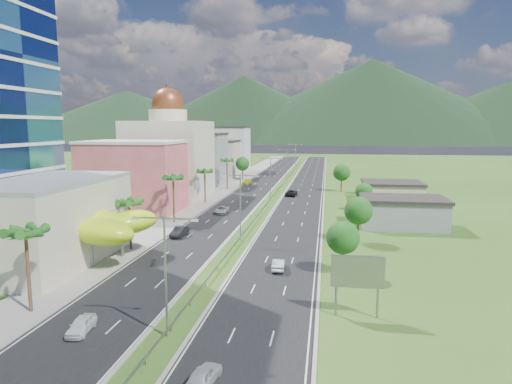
% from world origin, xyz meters
% --- Properties ---
extents(ground, '(500.00, 500.00, 0.00)m').
position_xyz_m(ground, '(0.00, 0.00, 0.00)').
color(ground, '#2D5119').
rests_on(ground, ground).
extents(road_left, '(11.00, 260.00, 0.04)m').
position_xyz_m(road_left, '(-7.50, 90.00, 0.02)').
color(road_left, black).
rests_on(road_left, ground).
extents(road_right, '(11.00, 260.00, 0.04)m').
position_xyz_m(road_right, '(7.50, 90.00, 0.02)').
color(road_right, black).
rests_on(road_right, ground).
extents(sidewalk_left, '(7.00, 260.00, 0.12)m').
position_xyz_m(sidewalk_left, '(-17.00, 90.00, 0.06)').
color(sidewalk_left, gray).
rests_on(sidewalk_left, ground).
extents(median_guardrail, '(0.10, 216.06, 0.76)m').
position_xyz_m(median_guardrail, '(0.00, 71.99, 0.62)').
color(median_guardrail, gray).
rests_on(median_guardrail, ground).
extents(streetlight_median_a, '(6.04, 0.25, 11.00)m').
position_xyz_m(streetlight_median_a, '(0.00, -25.00, 6.75)').
color(streetlight_median_a, gray).
rests_on(streetlight_median_a, ground).
extents(streetlight_median_b, '(6.04, 0.25, 11.00)m').
position_xyz_m(streetlight_median_b, '(0.00, 10.00, 6.75)').
color(streetlight_median_b, gray).
rests_on(streetlight_median_b, ground).
extents(streetlight_median_c, '(6.04, 0.25, 11.00)m').
position_xyz_m(streetlight_median_c, '(0.00, 50.00, 6.75)').
color(streetlight_median_c, gray).
rests_on(streetlight_median_c, ground).
extents(streetlight_median_d, '(6.04, 0.25, 11.00)m').
position_xyz_m(streetlight_median_d, '(0.00, 95.00, 6.75)').
color(streetlight_median_d, gray).
rests_on(streetlight_median_d, ground).
extents(streetlight_median_e, '(6.04, 0.25, 11.00)m').
position_xyz_m(streetlight_median_e, '(0.00, 140.00, 6.75)').
color(streetlight_median_e, gray).
rests_on(streetlight_median_e, ground).
extents(lime_canopy, '(18.00, 15.00, 7.40)m').
position_xyz_m(lime_canopy, '(-20.00, -4.00, 4.99)').
color(lime_canopy, '#BDE716').
rests_on(lime_canopy, ground).
extents(pink_shophouse, '(20.00, 15.00, 15.00)m').
position_xyz_m(pink_shophouse, '(-28.00, 32.00, 7.50)').
color(pink_shophouse, '#C55053').
rests_on(pink_shophouse, ground).
extents(domed_building, '(20.00, 20.00, 28.70)m').
position_xyz_m(domed_building, '(-28.00, 55.00, 11.35)').
color(domed_building, beige).
rests_on(domed_building, ground).
extents(midrise_grey, '(16.00, 15.00, 16.00)m').
position_xyz_m(midrise_grey, '(-27.00, 80.00, 8.00)').
color(midrise_grey, gray).
rests_on(midrise_grey, ground).
extents(midrise_beige, '(16.00, 15.00, 13.00)m').
position_xyz_m(midrise_beige, '(-27.00, 102.00, 6.50)').
color(midrise_beige, '#BDAD9C').
rests_on(midrise_beige, ground).
extents(midrise_white, '(16.00, 15.00, 18.00)m').
position_xyz_m(midrise_white, '(-27.00, 125.00, 9.00)').
color(midrise_white, silver).
rests_on(midrise_white, ground).
extents(billboard, '(5.20, 0.35, 6.20)m').
position_xyz_m(billboard, '(17.00, -18.00, 4.42)').
color(billboard, gray).
rests_on(billboard, ground).
extents(shed_near, '(15.00, 10.00, 5.00)m').
position_xyz_m(shed_near, '(28.00, 25.00, 2.50)').
color(shed_near, gray).
rests_on(shed_near, ground).
extents(shed_far, '(14.00, 12.00, 4.40)m').
position_xyz_m(shed_far, '(30.00, 55.00, 2.20)').
color(shed_far, '#BDAD9C').
rests_on(shed_far, ground).
extents(palm_tree_a, '(3.60, 3.60, 9.10)m').
position_xyz_m(palm_tree_a, '(-15.50, -22.00, 8.02)').
color(palm_tree_a, '#47301C').
rests_on(palm_tree_a, ground).
extents(palm_tree_b, '(3.60, 3.60, 8.10)m').
position_xyz_m(palm_tree_b, '(-15.50, 2.00, 7.06)').
color(palm_tree_b, '#47301C').
rests_on(palm_tree_b, ground).
extents(palm_tree_c, '(3.60, 3.60, 9.60)m').
position_xyz_m(palm_tree_c, '(-15.50, 22.00, 8.50)').
color(palm_tree_c, '#47301C').
rests_on(palm_tree_c, ground).
extents(palm_tree_d, '(3.60, 3.60, 8.60)m').
position_xyz_m(palm_tree_d, '(-15.50, 45.00, 7.54)').
color(palm_tree_d, '#47301C').
rests_on(palm_tree_d, ground).
extents(palm_tree_e, '(3.60, 3.60, 9.40)m').
position_xyz_m(palm_tree_e, '(-15.50, 70.00, 8.31)').
color(palm_tree_e, '#47301C').
rests_on(palm_tree_e, ground).
extents(leafy_tree_lfar, '(4.90, 4.90, 8.05)m').
position_xyz_m(leafy_tree_lfar, '(-15.50, 95.00, 5.58)').
color(leafy_tree_lfar, '#47301C').
rests_on(leafy_tree_lfar, ground).
extents(leafy_tree_ra, '(4.20, 4.20, 6.90)m').
position_xyz_m(leafy_tree_ra, '(16.00, -5.00, 4.78)').
color(leafy_tree_ra, '#47301C').
rests_on(leafy_tree_ra, ground).
extents(leafy_tree_rb, '(4.55, 4.55, 7.47)m').
position_xyz_m(leafy_tree_rb, '(19.00, 12.00, 5.18)').
color(leafy_tree_rb, '#47301C').
rests_on(leafy_tree_rb, ground).
extents(leafy_tree_rc, '(3.85, 3.85, 6.33)m').
position_xyz_m(leafy_tree_rc, '(22.00, 40.00, 4.37)').
color(leafy_tree_rc, '#47301C').
rests_on(leafy_tree_rc, ground).
extents(leafy_tree_rd, '(4.90, 4.90, 8.05)m').
position_xyz_m(leafy_tree_rd, '(18.00, 70.00, 5.58)').
color(leafy_tree_rd, '#47301C').
rests_on(leafy_tree_rd, ground).
extents(mountain_ridge, '(860.00, 140.00, 90.00)m').
position_xyz_m(mountain_ridge, '(60.00, 450.00, 0.00)').
color(mountain_ridge, black).
rests_on(mountain_ridge, ground).
extents(car_white_near_left, '(2.16, 4.32, 1.41)m').
position_xyz_m(car_white_near_left, '(-7.98, -25.53, 0.75)').
color(car_white_near_left, white).
rests_on(car_white_near_left, road_left).
extents(car_dark_left, '(2.05, 5.11, 1.65)m').
position_xyz_m(car_dark_left, '(-10.80, 11.11, 0.87)').
color(car_dark_left, black).
rests_on(car_dark_left, road_left).
extents(car_silver_mid_left, '(2.68, 5.48, 1.50)m').
position_xyz_m(car_silver_mid_left, '(-8.41, 32.50, 0.79)').
color(car_silver_mid_left, '#A0A3A7').
rests_on(car_silver_mid_left, road_left).
extents(car_yellow_far_left, '(2.74, 5.38, 1.50)m').
position_xyz_m(car_yellow_far_left, '(-11.81, 82.81, 0.79)').
color(car_yellow_far_left, yellow).
rests_on(car_yellow_far_left, road_left).
extents(car_white_near_right, '(2.24, 4.24, 1.38)m').
position_xyz_m(car_white_near_right, '(5.29, -32.00, 0.73)').
color(car_white_near_right, silver).
rests_on(car_white_near_right, road_right).
extents(car_silver_right, '(1.73, 4.49, 1.46)m').
position_xyz_m(car_silver_right, '(7.83, -4.48, 0.77)').
color(car_silver_right, '#AEB0B6').
rests_on(car_silver_right, road_right).
extents(car_dark_far_right, '(3.09, 6.08, 1.65)m').
position_xyz_m(car_dark_far_right, '(4.44, 60.01, 0.86)').
color(car_dark_far_right, black).
rests_on(car_dark_far_right, road_right).
extents(motorcycle, '(0.69, 2.00, 1.26)m').
position_xyz_m(motorcycle, '(-9.06, -5.18, 0.67)').
color(motorcycle, black).
rests_on(motorcycle, road_left).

